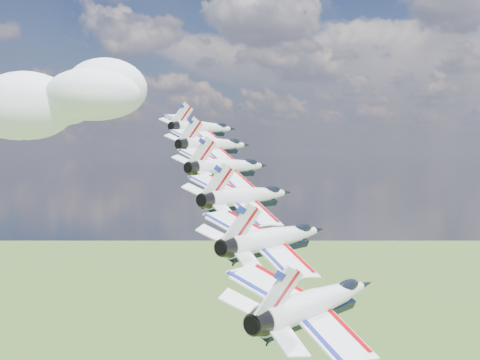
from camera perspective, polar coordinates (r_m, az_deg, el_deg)
The scene contains 7 objects.
cloud_left at distance 205.94m, azimuth -16.48°, elevation 7.58°, with size 50.05×39.33×19.66m, color white.
jet_0 at distance 106.60m, azimuth -3.31°, elevation 4.97°, with size 11.66×17.26×5.16m, color white, non-canonical shape.
jet_1 at distance 94.24m, azimuth -2.24°, elevation 3.37°, with size 11.66×17.26×5.16m, color white, non-canonical shape.
jet_2 at distance 82.01m, azimuth -0.86°, elevation 1.29°, with size 11.66×17.26×5.16m, color white, non-canonical shape.
jet_3 at distance 69.99m, azimuth 1.00°, elevation -1.51°, with size 11.66×17.26×5.16m, color white, non-canonical shape.
jet_4 at distance 58.31m, azimuth 3.63°, elevation -5.45°, with size 11.66×17.26×5.16m, color silver, non-canonical shape.
jet_5 at distance 47.22m, azimuth 7.60°, elevation -11.28°, with size 11.66×17.26×5.16m, color silver, non-canonical shape.
Camera 1 is at (48.97, -53.41, 148.03)m, focal length 45.00 mm.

